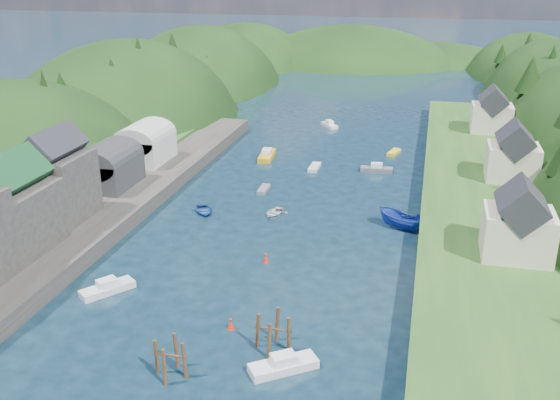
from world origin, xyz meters
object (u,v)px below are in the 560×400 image
(piling_cluster_near, at_px, (171,361))
(channel_buoy_near, at_px, (231,324))
(channel_buoy_far, at_px, (266,258))
(piling_cluster_far, at_px, (273,335))

(piling_cluster_near, relative_size, channel_buoy_near, 3.45)
(piling_cluster_near, distance_m, channel_buoy_far, 21.65)
(piling_cluster_far, bearing_deg, piling_cluster_near, -142.04)
(piling_cluster_near, xyz_separation_m, piling_cluster_far, (7.13, 5.56, 0.06))
(piling_cluster_far, bearing_deg, channel_buoy_far, 107.12)
(channel_buoy_near, relative_size, channel_buoy_far, 1.00)
(piling_cluster_far, height_order, channel_buoy_far, piling_cluster_far)
(piling_cluster_near, bearing_deg, channel_buoy_near, 71.37)
(piling_cluster_near, height_order, channel_buoy_far, piling_cluster_near)
(piling_cluster_near, xyz_separation_m, channel_buoy_far, (2.22, 21.52, -0.85))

